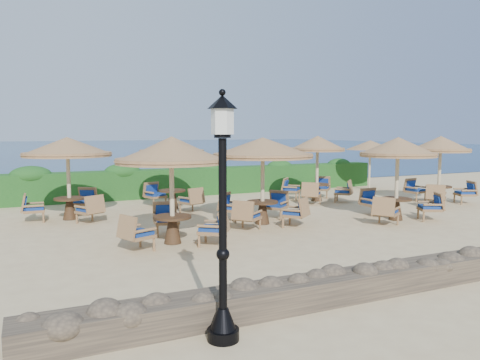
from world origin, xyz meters
The scene contains 13 objects.
ground centered at (0.00, 0.00, 0.00)m, with size 120.00×120.00×0.00m, color #D0B784.
sea centered at (0.00, 70.00, 0.00)m, with size 160.00×160.00×0.00m, color #0C264E.
hedge centered at (0.00, 7.20, 0.60)m, with size 18.00×0.90×1.20m, color #164516.
stone_wall centered at (0.00, -6.20, 0.22)m, with size 15.00×0.65×0.44m, color brown.
lamp_post centered at (-4.80, -6.80, 1.55)m, with size 0.44×0.44×3.31m.
extra_parasol centered at (7.80, 5.20, 2.17)m, with size 2.30×2.30×2.41m.
cafe_set_0 centered at (-3.84, -1.17, 1.92)m, with size 2.84×2.84×2.65m.
cafe_set_1 centered at (-0.62, 0.10, 1.89)m, with size 3.08×3.08×2.65m.
cafe_set_2 centered at (3.56, -1.12, 1.80)m, with size 2.77×2.61×2.65m.
cafe_set_3 centered at (-5.93, 3.35, 1.91)m, with size 2.80×2.79×2.65m.
cafe_set_4 centered at (-2.34, 3.90, 1.91)m, with size 2.36×2.86×2.65m.
cafe_set_5 centered at (3.60, 3.41, 1.64)m, with size 2.48×2.48×2.65m.
cafe_set_6 centered at (7.50, 0.77, 1.76)m, with size 2.75×2.57×2.65m.
Camera 1 is at (-7.15, -12.46, 2.84)m, focal length 35.00 mm.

